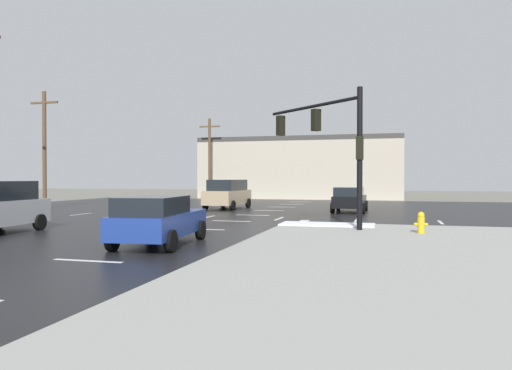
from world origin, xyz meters
name	(u,v)px	position (x,y,z in m)	size (l,w,h in m)	color
ground_plane	(243,218)	(0.00, 0.00, 0.00)	(120.00, 120.00, 0.00)	slate
road_asphalt	(243,218)	(0.00, 0.00, 0.01)	(44.00, 44.00, 0.02)	black
snow_strip_curbside	(327,224)	(5.00, -4.00, 0.17)	(4.00, 1.60, 0.06)	white
lane_markings	(258,221)	(1.20, -1.38, 0.02)	(36.15, 36.15, 0.01)	silver
traffic_signal_mast	(330,136)	(5.18, -4.44, 3.94)	(4.57, 4.27, 5.59)	black
fire_hydrant	(421,223)	(8.70, -6.25, 0.54)	(0.48, 0.26, 0.79)	gold
strip_building_background	(302,168)	(-1.50, 27.37, 3.24)	(21.17, 8.00, 6.47)	#BCB29E
sedan_black	(350,199)	(5.23, 5.93, 0.85)	(2.08, 4.56, 1.58)	black
sedan_blue	(158,219)	(0.45, -10.89, 0.85)	(2.36, 4.66, 1.58)	navy
suv_tan	(228,193)	(-3.29, 7.25, 1.09)	(2.33, 4.90, 2.03)	tan
utility_pole_far	(44,147)	(-16.11, 4.47, 4.38)	(2.20, 0.28, 8.34)	brown
utility_pole_distant	(210,157)	(-10.12, 21.85, 4.33)	(2.20, 0.28, 8.25)	brown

